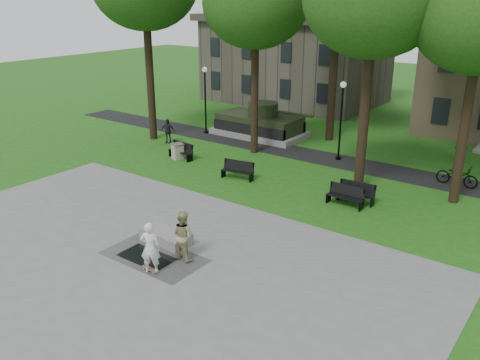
% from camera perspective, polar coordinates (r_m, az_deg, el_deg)
% --- Properties ---
extents(ground, '(120.00, 120.00, 0.00)m').
position_cam_1_polar(ground, '(22.11, -4.45, -5.34)').
color(ground, '#254E12').
rests_on(ground, ground).
extents(plaza, '(22.00, 16.00, 0.02)m').
position_cam_1_polar(plaza, '(19.07, -14.44, -10.39)').
color(plaza, gray).
rests_on(plaza, ground).
extents(footpath, '(44.00, 2.60, 0.01)m').
position_cam_1_polar(footpath, '(31.50, 9.90, 2.34)').
color(footpath, black).
rests_on(footpath, ground).
extents(building_left, '(15.00, 10.00, 7.20)m').
position_cam_1_polar(building_left, '(48.38, 6.28, 13.08)').
color(building_left, '#4C443D').
rests_on(building_left, ground).
extents(tree_1, '(6.20, 6.20, 11.63)m').
position_cam_1_polar(tree_1, '(31.02, 1.76, 19.17)').
color(tree_1, black).
rests_on(tree_1, ground).
extents(lamp_left, '(0.36, 0.36, 4.73)m').
position_cam_1_polar(lamp_left, '(36.43, -3.93, 9.54)').
color(lamp_left, black).
rests_on(lamp_left, ground).
extents(lamp_mid, '(0.36, 0.36, 4.73)m').
position_cam_1_polar(lamp_mid, '(30.83, 11.30, 7.23)').
color(lamp_mid, black).
rests_on(lamp_mid, ground).
extents(tank_monument, '(7.45, 3.40, 2.40)m').
position_cam_1_polar(tank_monument, '(36.06, 2.24, 6.31)').
color(tank_monument, gray).
rests_on(tank_monument, ground).
extents(puddle, '(2.20, 1.20, 0.00)m').
position_cam_1_polar(puddle, '(19.99, -10.43, -8.51)').
color(puddle, black).
rests_on(puddle, plaza).
extents(concrete_block, '(2.27, 1.15, 0.45)m').
position_cam_1_polar(concrete_block, '(20.95, -8.33, -6.28)').
color(concrete_block, gray).
rests_on(concrete_block, plaza).
extents(skateboard, '(0.79, 0.23, 0.07)m').
position_cam_1_polar(skateboard, '(19.07, -10.07, -9.87)').
color(skateboard, brown).
rests_on(skateboard, plaza).
extents(skateboarder, '(0.86, 0.77, 1.97)m').
position_cam_1_polar(skateboarder, '(18.51, -10.05, -7.49)').
color(skateboarder, silver).
rests_on(skateboarder, plaza).
extents(friend_watching, '(1.02, 0.84, 1.94)m').
position_cam_1_polar(friend_watching, '(19.27, -6.37, -6.18)').
color(friend_watching, tan).
rests_on(friend_watching, plaza).
extents(pedestrian_walker, '(1.05, 0.77, 1.65)m').
position_cam_1_polar(pedestrian_walker, '(34.61, -8.12, 5.47)').
color(pedestrian_walker, black).
rests_on(pedestrian_walker, ground).
extents(cyclist, '(2.14, 1.22, 2.31)m').
position_cam_1_polar(cyclist, '(28.76, 23.30, 1.17)').
color(cyclist, black).
rests_on(cyclist, ground).
extents(park_bench_0, '(1.84, 0.76, 1.00)m').
position_cam_1_polar(park_bench_0, '(31.26, -6.59, 3.36)').
color(park_bench_0, black).
rests_on(park_bench_0, ground).
extents(park_bench_1, '(1.85, 0.83, 1.00)m').
position_cam_1_polar(park_bench_1, '(27.56, -0.20, 1.18)').
color(park_bench_1, black).
rests_on(park_bench_1, ground).
extents(park_bench_2, '(1.81, 0.54, 1.00)m').
position_cam_1_polar(park_bench_2, '(24.57, 11.79, -1.69)').
color(park_bench_2, black).
rests_on(park_bench_2, ground).
extents(park_bench_3, '(1.83, 0.64, 1.00)m').
position_cam_1_polar(park_bench_3, '(25.10, 12.95, -1.31)').
color(park_bench_3, black).
rests_on(park_bench_3, ground).
extents(trash_bin, '(0.86, 0.86, 0.96)m').
position_cam_1_polar(trash_bin, '(31.19, -7.02, 3.24)').
color(trash_bin, '#A69B89').
rests_on(trash_bin, ground).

